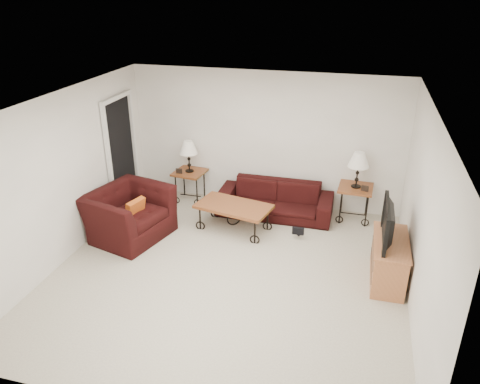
# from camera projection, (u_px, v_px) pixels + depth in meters

# --- Properties ---
(ground) EXTENTS (5.00, 5.00, 0.00)m
(ground) POSITION_uv_depth(u_px,v_px,m) (228.00, 273.00, 6.75)
(ground) COLOR beige
(ground) RESTS_ON ground
(wall_back) EXTENTS (5.00, 0.02, 2.50)m
(wall_back) POSITION_uv_depth(u_px,v_px,m) (265.00, 140.00, 8.43)
(wall_back) COLOR white
(wall_back) RESTS_ON ground
(wall_front) EXTENTS (5.00, 0.02, 2.50)m
(wall_front) POSITION_uv_depth(u_px,v_px,m) (146.00, 313.00, 4.03)
(wall_front) COLOR white
(wall_front) RESTS_ON ground
(wall_left) EXTENTS (0.02, 5.00, 2.50)m
(wall_left) POSITION_uv_depth(u_px,v_px,m) (64.00, 178.00, 6.81)
(wall_left) COLOR white
(wall_left) RESTS_ON ground
(wall_right) EXTENTS (0.02, 5.00, 2.50)m
(wall_right) POSITION_uv_depth(u_px,v_px,m) (423.00, 218.00, 5.65)
(wall_right) COLOR white
(wall_right) RESTS_ON ground
(ceiling) EXTENTS (5.00, 5.00, 0.00)m
(ceiling) POSITION_uv_depth(u_px,v_px,m) (225.00, 105.00, 5.71)
(ceiling) COLOR white
(ceiling) RESTS_ON wall_back
(doorway) EXTENTS (0.08, 0.94, 2.04)m
(doorway) POSITION_uv_depth(u_px,v_px,m) (122.00, 155.00, 8.35)
(doorway) COLOR black
(doorway) RESTS_ON ground
(sofa) EXTENTS (2.05, 0.80, 0.60)m
(sofa) POSITION_uv_depth(u_px,v_px,m) (275.00, 200.00, 8.33)
(sofa) COLOR black
(sofa) RESTS_ON ground
(side_table_left) EXTENTS (0.62, 0.62, 0.60)m
(side_table_left) POSITION_uv_depth(u_px,v_px,m) (190.00, 186.00, 8.88)
(side_table_left) COLOR brown
(side_table_left) RESTS_ON ground
(side_table_right) EXTENTS (0.61, 0.61, 0.63)m
(side_table_right) POSITION_uv_depth(u_px,v_px,m) (354.00, 203.00, 8.16)
(side_table_right) COLOR brown
(side_table_right) RESTS_ON ground
(lamp_left) EXTENTS (0.38, 0.38, 0.60)m
(lamp_left) POSITION_uv_depth(u_px,v_px,m) (189.00, 156.00, 8.63)
(lamp_left) COLOR black
(lamp_left) RESTS_ON side_table_left
(lamp_right) EXTENTS (0.38, 0.38, 0.63)m
(lamp_right) POSITION_uv_depth(u_px,v_px,m) (358.00, 170.00, 7.89)
(lamp_right) COLOR black
(lamp_right) RESTS_ON side_table_right
(photo_frame_left) EXTENTS (0.12, 0.02, 0.10)m
(photo_frame_left) POSITION_uv_depth(u_px,v_px,m) (179.00, 171.00, 8.64)
(photo_frame_left) COLOR black
(photo_frame_left) RESTS_ON side_table_left
(photo_frame_right) EXTENTS (0.13, 0.05, 0.11)m
(photo_frame_right) POSITION_uv_depth(u_px,v_px,m) (365.00, 188.00, 7.84)
(photo_frame_right) COLOR black
(photo_frame_right) RESTS_ON side_table_right
(coffee_table) EXTENTS (1.34, 0.91, 0.46)m
(coffee_table) POSITION_uv_depth(u_px,v_px,m) (234.00, 217.00, 7.85)
(coffee_table) COLOR brown
(coffee_table) RESTS_ON ground
(armchair) EXTENTS (1.38, 1.49, 0.81)m
(armchair) POSITION_uv_depth(u_px,v_px,m) (129.00, 214.00, 7.58)
(armchair) COLOR black
(armchair) RESTS_ON ground
(throw_pillow) EXTENTS (0.19, 0.38, 0.37)m
(throw_pillow) POSITION_uv_depth(u_px,v_px,m) (135.00, 210.00, 7.46)
(throw_pillow) COLOR orange
(throw_pillow) RESTS_ON armchair
(tv_stand) EXTENTS (0.44, 1.06, 0.63)m
(tv_stand) POSITION_uv_depth(u_px,v_px,m) (389.00, 260.00, 6.49)
(tv_stand) COLOR #C17548
(tv_stand) RESTS_ON ground
(television) EXTENTS (0.12, 0.95, 0.55)m
(television) POSITION_uv_depth(u_px,v_px,m) (393.00, 223.00, 6.24)
(television) COLOR black
(television) RESTS_ON tv_stand
(backpack) EXTENTS (0.35, 0.30, 0.38)m
(backpack) POSITION_uv_depth(u_px,v_px,m) (299.00, 226.00, 7.65)
(backpack) COLOR black
(backpack) RESTS_ON ground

